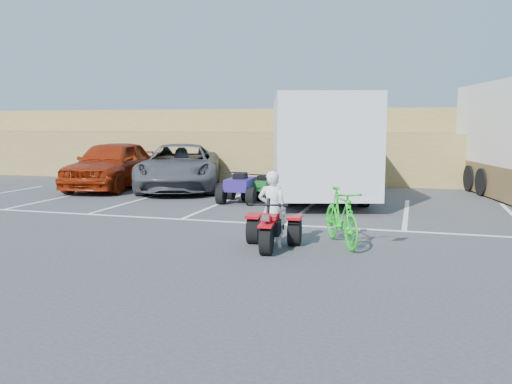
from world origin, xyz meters
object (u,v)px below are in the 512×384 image
(rider, at_px, (272,209))
(red_trike_atv, at_px, (271,249))
(red_car, at_px, (112,164))
(green_dirt_bike, at_px, (341,217))
(quad_atv_blue, at_px, (240,202))
(quad_atv_green, at_px, (264,200))
(grey_pickup, at_px, (180,167))
(cargo_trailer, at_px, (319,144))

(rider, bearing_deg, red_trike_atv, 90.00)
(rider, bearing_deg, red_car, -48.84)
(green_dirt_bike, xyz_separation_m, red_car, (-9.36, 7.06, 0.32))
(green_dirt_bike, height_order, quad_atv_blue, green_dirt_bike)
(red_car, distance_m, quad_atv_green, 6.41)
(grey_pickup, relative_size, quad_atv_blue, 3.89)
(green_dirt_bike, distance_m, red_car, 11.73)
(cargo_trailer, distance_m, quad_atv_green, 2.48)
(red_trike_atv, height_order, rider, rider)
(grey_pickup, height_order, cargo_trailer, cargo_trailer)
(rider, distance_m, red_car, 11.14)
(green_dirt_bike, xyz_separation_m, grey_pickup, (-6.82, 7.49, 0.26))
(grey_pickup, bearing_deg, rider, -74.03)
(red_trike_atv, xyz_separation_m, cargo_trailer, (-0.36, 7.28, 1.74))
(green_dirt_bike, xyz_separation_m, quad_atv_blue, (-3.71, 4.99, -0.57))
(red_car, relative_size, quad_atv_blue, 3.42)
(quad_atv_blue, bearing_deg, grey_pickup, 138.11)
(red_car, bearing_deg, green_dirt_bike, -44.21)
(quad_atv_blue, bearing_deg, cargo_trailer, 33.35)
(rider, height_order, quad_atv_green, rider)
(cargo_trailer, bearing_deg, green_dirt_bike, -91.56)
(red_trike_atv, relative_size, cargo_trailer, 0.20)
(green_dirt_bike, xyz_separation_m, cargo_trailer, (-1.60, 6.55, 1.17))
(green_dirt_bike, bearing_deg, quad_atv_blue, 100.28)
(cargo_trailer, height_order, quad_atv_green, cargo_trailer)
(red_trike_atv, xyz_separation_m, red_car, (-8.12, 7.79, 0.89))
(red_trike_atv, height_order, cargo_trailer, cargo_trailer)
(red_trike_atv, height_order, quad_atv_blue, quad_atv_blue)
(grey_pickup, bearing_deg, quad_atv_blue, -57.41)
(green_dirt_bike, distance_m, quad_atv_blue, 6.25)
(quad_atv_blue, xyz_separation_m, quad_atv_green, (0.55, 0.72, 0.00))
(grey_pickup, distance_m, red_car, 2.58)
(red_trike_atv, distance_m, green_dirt_bike, 1.54)
(green_dirt_bike, bearing_deg, quad_atv_green, 92.62)
(grey_pickup, bearing_deg, cargo_trailer, -28.80)
(red_car, bearing_deg, quad_atv_green, -19.48)
(red_trike_atv, relative_size, green_dirt_bike, 0.77)
(grey_pickup, distance_m, quad_atv_blue, 4.07)
(grey_pickup, bearing_deg, red_trike_atv, -74.46)
(rider, height_order, grey_pickup, grey_pickup)
(red_car, bearing_deg, rider, -50.46)
(cargo_trailer, relative_size, quad_atv_blue, 4.84)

